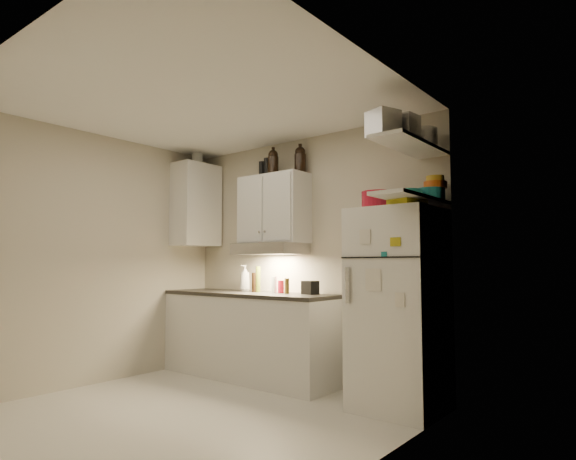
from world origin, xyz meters
The scene contains 36 objects.
floor centered at (0.00, 0.00, -0.01)m, with size 3.20×3.00×0.02m, color silver.
ceiling centered at (0.00, 0.00, 2.61)m, with size 3.20×3.00×0.02m, color white.
back_wall centered at (0.00, 1.51, 1.30)m, with size 3.20×0.02×2.60m, color #BEB7A3.
left_wall centered at (-1.61, 0.00, 1.30)m, with size 0.02×3.00×2.60m, color #BEB7A3.
right_wall centered at (1.61, 0.00, 1.30)m, with size 0.02×3.00×2.60m, color #BEB7A3.
base_cabinet centered at (-0.55, 1.20, 0.44)m, with size 2.10×0.60×0.88m, color silver.
countertop centered at (-0.55, 1.20, 0.90)m, with size 2.10×0.62×0.04m, color #2A2824.
upper_cabinet centered at (-0.30, 1.33, 1.83)m, with size 0.80×0.33×0.75m, color silver.
side_cabinet centered at (-1.44, 1.20, 1.95)m, with size 0.33×0.55×1.00m, color silver.
range_hood centered at (-0.30, 1.27, 1.39)m, with size 0.76×0.46×0.12m, color silver.
fridge centered at (1.25, 1.16, 0.85)m, with size 0.70×0.68×1.70m, color white.
shelf_hi centered at (1.45, 1.02, 2.20)m, with size 0.30×0.95×0.03m, color silver.
shelf_lo centered at (1.45, 1.02, 1.76)m, with size 0.30×0.95×0.03m, color silver.
knife_strip centered at (0.70, 1.49, 1.32)m, with size 0.42×0.02×0.03m, color black.
dutch_oven centered at (1.08, 1.14, 1.78)m, with size 0.29×0.29×0.17m, color #AF142A.
book_stack centered at (1.43, 0.97, 1.74)m, with size 0.21×0.26×0.09m, color #B3A516.
spice_jar centered at (1.30, 1.05, 1.75)m, with size 0.06×0.06×0.10m, color silver.
stock_pot centered at (1.45, 1.27, 2.30)m, with size 0.25×0.25×0.18m, color silver.
tin_a centered at (1.45, 0.90, 2.32)m, with size 0.20×0.18×0.20m, color #AAAAAD.
tin_b centered at (1.37, 0.69, 2.32)m, with size 0.21×0.21×0.21m, color #AAAAAD.
bowl_teal centered at (1.49, 1.32, 1.82)m, with size 0.25×0.25×0.10m, color #187D85.
bowl_orange centered at (1.53, 1.33, 1.90)m, with size 0.20×0.20×0.06m, color #D65714.
bowl_yellow centered at (1.53, 1.33, 1.96)m, with size 0.15×0.15×0.05m, color gold.
plates centered at (1.38, 1.08, 1.81)m, with size 0.27×0.27×0.07m, color #187D85.
growler_a centered at (-0.27, 1.29, 2.34)m, with size 0.12×0.12×0.28m, color black, non-canonical shape.
growler_b centered at (0.01, 1.41, 2.35)m, with size 0.13×0.13×0.30m, color black, non-canonical shape.
thermos_a centered at (-0.39, 1.32, 2.30)m, with size 0.07×0.07×0.20m, color black.
thermos_b centered at (-0.53, 1.39, 2.30)m, with size 0.07×0.07×0.20m, color black.
side_jar centered at (-1.46, 1.23, 2.54)m, with size 0.14×0.14×0.18m, color silver.
soap_bottle centered at (-0.74, 1.34, 1.09)m, with size 0.13×0.13×0.33m, color silver.
pepper_mill centered at (-0.05, 1.26, 1.00)m, with size 0.05×0.05×0.16m, color brown.
oil_bottle centered at (-0.50, 1.30, 1.06)m, with size 0.05×0.05×0.28m, color #576619.
vinegar_bottle centered at (-0.52, 1.26, 1.03)m, with size 0.04×0.04×0.21m, color black.
clear_bottle centered at (-0.26, 1.29, 1.01)m, with size 0.06×0.06×0.17m, color silver.
red_jar centered at (-0.17, 1.31, 0.99)m, with size 0.07×0.07×0.13m, color #AF142A.
caddy centered at (0.19, 1.33, 0.99)m, with size 0.16×0.11×0.14m, color black.
Camera 1 is at (3.10, -2.65, 1.22)m, focal length 30.00 mm.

